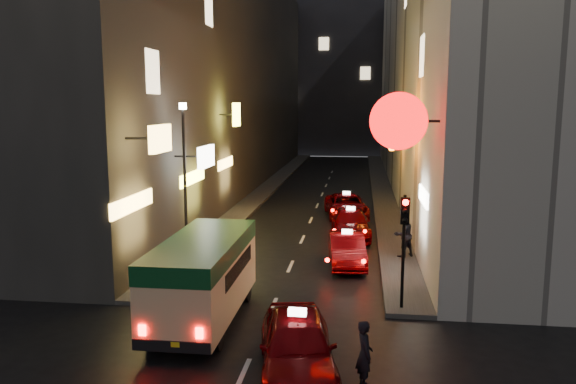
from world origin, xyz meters
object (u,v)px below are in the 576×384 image
at_px(minibus, 203,270).
at_px(lamp_post, 185,171).
at_px(traffic_light, 404,227).
at_px(taxi_near, 297,341).

bearing_deg(minibus, lamp_post, 111.98).
relative_size(minibus, traffic_light, 1.66).
bearing_deg(taxi_near, lamp_post, 121.65).
height_order(traffic_light, lamp_post, lamp_post).
distance_m(taxi_near, lamp_post, 10.83).
bearing_deg(traffic_light, taxi_near, -121.95).
height_order(taxi_near, traffic_light, traffic_light).
bearing_deg(lamp_post, taxi_near, -58.35).
xyz_separation_m(minibus, lamp_post, (-2.39, 5.93, 2.15)).
height_order(minibus, traffic_light, traffic_light).
xyz_separation_m(taxi_near, traffic_light, (2.72, 4.36, 1.83)).
distance_m(minibus, lamp_post, 6.75).
distance_m(minibus, traffic_light, 6.08).
relative_size(minibus, taxi_near, 1.02).
distance_m(minibus, taxi_near, 4.34).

